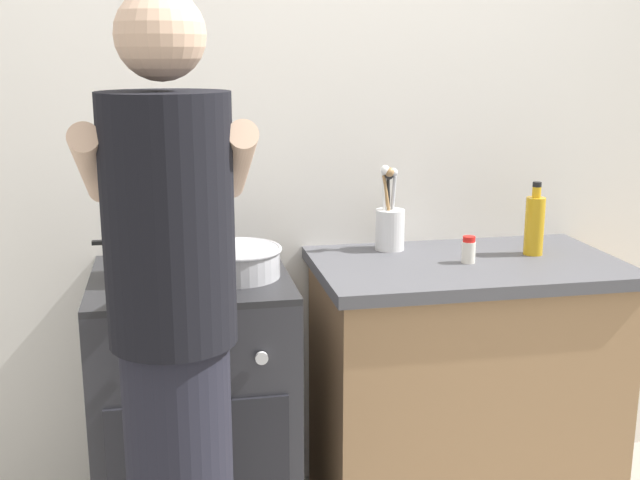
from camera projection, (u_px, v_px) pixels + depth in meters
The scene contains 9 objects.
back_wall at pixel (341, 144), 2.75m from camera, with size 3.20×0.10×2.50m.
countertop at pixel (462, 388), 2.66m from camera, with size 1.00×0.60×0.90m.
stove_range at pixel (195, 411), 2.49m from camera, with size 0.60×0.62×0.90m.
pot at pixel (142, 259), 2.34m from camera, with size 0.28×0.21×0.12m.
mixing_bowl at pixel (236, 261), 2.36m from camera, with size 0.28×0.28×0.09m.
utensil_crock at pixel (390, 224), 2.69m from camera, with size 0.10×0.10×0.29m.
spice_bottle at pixel (469, 250), 2.52m from camera, with size 0.04×0.04×0.09m.
oil_bottle at pixel (534, 224), 2.62m from camera, with size 0.06×0.06×0.25m.
person at pixel (175, 356), 1.86m from camera, with size 0.41×0.50×1.70m.
Camera 1 is at (-0.40, -2.18, 1.56)m, focal length 43.94 mm.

